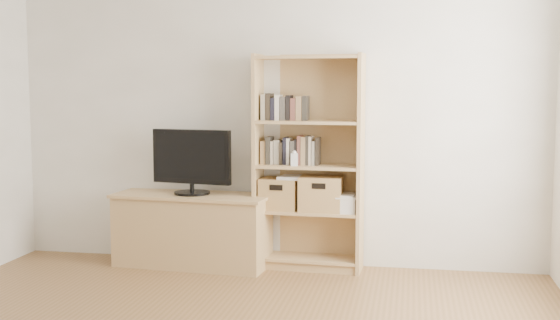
% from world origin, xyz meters
% --- Properties ---
extents(back_wall, '(4.50, 0.02, 2.60)m').
position_xyz_m(back_wall, '(0.00, 2.50, 1.30)').
color(back_wall, beige).
rests_on(back_wall, floor).
extents(tv_stand, '(1.31, 0.58, 0.58)m').
position_xyz_m(tv_stand, '(-0.66, 2.26, 0.29)').
color(tv_stand, tan).
rests_on(tv_stand, floor).
extents(bookshelf, '(0.90, 0.35, 1.77)m').
position_xyz_m(bookshelf, '(0.32, 2.34, 0.88)').
color(bookshelf, tan).
rests_on(bookshelf, floor).
extents(television, '(0.70, 0.16, 0.55)m').
position_xyz_m(television, '(-0.66, 2.26, 0.88)').
color(television, black).
rests_on(television, tv_stand).
extents(books_row_mid, '(0.87, 0.22, 0.23)m').
position_xyz_m(books_row_mid, '(0.32, 2.36, 0.98)').
color(books_row_mid, '#9C7D55').
rests_on(books_row_mid, bookshelf).
extents(books_row_upper, '(0.40, 0.17, 0.21)m').
position_xyz_m(books_row_upper, '(0.12, 2.37, 1.33)').
color(books_row_upper, '#9C7D55').
rests_on(books_row_upper, bookshelf).
extents(baby_monitor, '(0.06, 0.04, 0.10)m').
position_xyz_m(baby_monitor, '(0.21, 2.25, 0.92)').
color(baby_monitor, white).
rests_on(baby_monitor, bookshelf).
extents(basket_left, '(0.33, 0.28, 0.26)m').
position_xyz_m(basket_left, '(0.08, 2.35, 0.62)').
color(basket_left, '#A38349').
rests_on(basket_left, bookshelf).
extents(basket_right, '(0.35, 0.29, 0.28)m').
position_xyz_m(basket_right, '(0.42, 2.33, 0.63)').
color(basket_right, '#A38349').
rests_on(basket_right, bookshelf).
extents(laptop, '(0.34, 0.26, 0.02)m').
position_xyz_m(laptop, '(0.24, 2.32, 0.76)').
color(laptop, white).
rests_on(laptop, basket_left).
extents(magazine_stack, '(0.18, 0.26, 0.12)m').
position_xyz_m(magazine_stack, '(0.62, 2.32, 0.55)').
color(magazine_stack, silver).
rests_on(magazine_stack, bookshelf).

